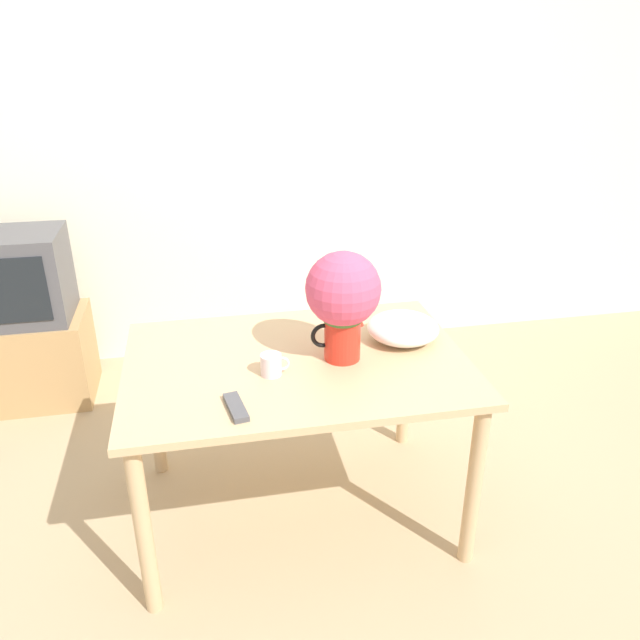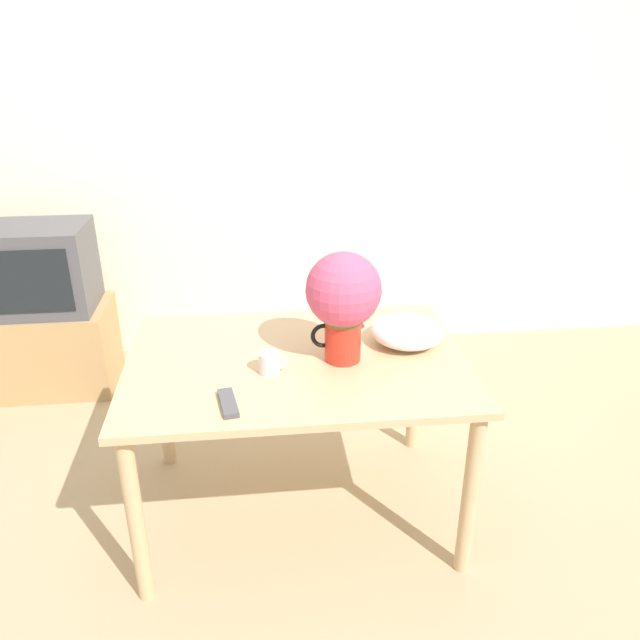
% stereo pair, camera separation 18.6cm
% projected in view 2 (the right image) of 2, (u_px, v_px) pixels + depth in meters
% --- Properties ---
extents(ground_plane, '(12.00, 12.00, 0.00)m').
position_uv_depth(ground_plane, '(324.00, 527.00, 2.66)').
color(ground_plane, tan).
extents(wall_back, '(8.00, 0.05, 2.60)m').
position_uv_depth(wall_back, '(290.00, 146.00, 3.72)').
color(wall_back, '#EDE5CC').
rests_on(wall_back, ground_plane).
extents(table, '(1.33, 0.93, 0.75)m').
position_uv_depth(table, '(297.00, 380.00, 2.49)').
color(table, tan).
rests_on(table, ground_plane).
extents(flower_vase, '(0.29, 0.29, 0.44)m').
position_uv_depth(flower_vase, '(343.00, 298.00, 2.34)').
color(flower_vase, red).
rests_on(flower_vase, table).
extents(coffee_mug, '(0.11, 0.08, 0.08)m').
position_uv_depth(coffee_mug, '(270.00, 363.00, 2.33)').
color(coffee_mug, silver).
rests_on(coffee_mug, table).
extents(white_bowl, '(0.30, 0.30, 0.11)m').
position_uv_depth(white_bowl, '(407.00, 331.00, 2.55)').
color(white_bowl, white).
rests_on(white_bowl, table).
extents(remote_control, '(0.08, 0.18, 0.02)m').
position_uv_depth(remote_control, '(228.00, 403.00, 2.13)').
color(remote_control, '#4C4C51').
rests_on(remote_control, table).
extents(tv_stand, '(0.64, 0.46, 0.50)m').
position_uv_depth(tv_stand, '(57.00, 347.00, 3.64)').
color(tv_stand, tan).
rests_on(tv_stand, ground_plane).
extents(tv_set, '(0.54, 0.43, 0.48)m').
position_uv_depth(tv_set, '(41.00, 268.00, 3.43)').
color(tv_set, '#4C4C51').
rests_on(tv_set, tv_stand).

